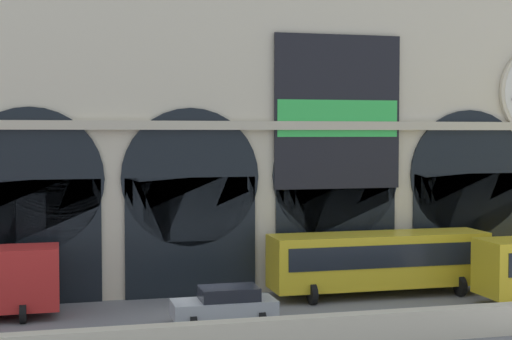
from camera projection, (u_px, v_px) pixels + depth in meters
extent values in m
plane|color=slate|center=(210.00, 320.00, 33.17)|extent=(200.00, 200.00, 0.00)
cube|color=beige|center=(237.00, 337.00, 28.15)|extent=(90.00, 0.70, 1.20)
cube|color=beige|center=(183.00, 137.00, 40.03)|extent=(46.92, 4.96, 15.75)
cube|color=black|center=(31.00, 242.00, 35.96)|extent=(6.47, 0.20, 5.90)
cylinder|color=black|center=(30.00, 180.00, 35.82)|extent=(6.81, 0.20, 6.81)
cube|color=black|center=(191.00, 237.00, 37.82)|extent=(6.47, 0.20, 5.90)
cylinder|color=black|center=(191.00, 177.00, 37.68)|extent=(6.81, 0.20, 6.81)
cube|color=black|center=(336.00, 232.00, 39.69)|extent=(6.47, 0.20, 5.90)
cylinder|color=black|center=(336.00, 175.00, 39.54)|extent=(6.81, 0.20, 6.81)
cube|color=black|center=(468.00, 228.00, 41.55)|extent=(6.47, 0.20, 5.90)
cylinder|color=black|center=(468.00, 173.00, 41.41)|extent=(6.81, 0.20, 6.81)
cube|color=black|center=(338.00, 112.00, 39.28)|extent=(6.75, 0.12, 7.88)
cube|color=green|center=(338.00, 118.00, 39.22)|extent=(6.48, 0.04, 1.89)
cube|color=#C0B49A|center=(191.00, 125.00, 37.46)|extent=(46.92, 0.50, 0.44)
cylinder|color=black|center=(23.00, 314.00, 32.54)|extent=(0.28, 0.84, 0.84)
cylinder|color=black|center=(25.00, 303.00, 34.54)|extent=(0.28, 0.84, 0.84)
cube|color=#ADB2B7|center=(224.00, 308.00, 32.57)|extent=(4.40, 1.80, 0.70)
cube|color=black|center=(229.00, 293.00, 32.60)|extent=(2.46, 1.62, 0.55)
cylinder|color=black|center=(193.00, 323.00, 31.45)|extent=(0.28, 0.60, 0.60)
cylinder|color=black|center=(187.00, 314.00, 33.02)|extent=(0.28, 0.60, 0.60)
cylinder|color=black|center=(262.00, 319.00, 32.16)|extent=(0.28, 0.60, 0.60)
cylinder|color=black|center=(252.00, 310.00, 33.73)|extent=(0.28, 0.60, 0.60)
cube|color=gold|center=(379.00, 259.00, 38.10)|extent=(11.00, 2.50, 2.60)
cube|color=black|center=(390.00, 256.00, 36.85)|extent=(10.12, 0.04, 1.10)
cylinder|color=black|center=(312.00, 294.00, 36.12)|extent=(0.28, 1.00, 1.00)
cylinder|color=black|center=(298.00, 285.00, 38.30)|extent=(0.28, 1.00, 1.00)
cylinder|color=black|center=(460.00, 286.00, 38.02)|extent=(0.28, 1.00, 1.00)
cylinder|color=black|center=(438.00, 278.00, 40.20)|extent=(0.28, 1.00, 1.00)
cylinder|color=black|center=(502.00, 290.00, 37.00)|extent=(0.28, 1.00, 1.00)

